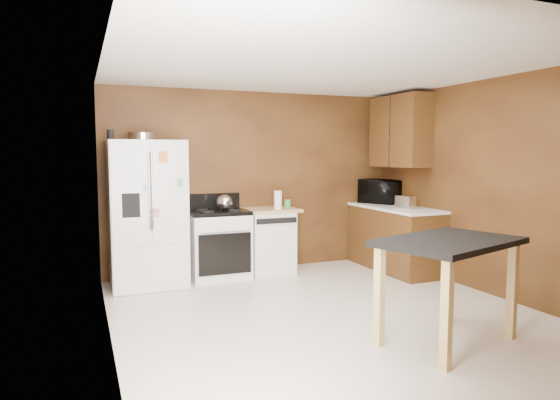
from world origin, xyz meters
TOP-DOWN VIEW (x-y plane):
  - floor at (0.00, 0.00)m, footprint 4.50×4.50m
  - ceiling at (0.00, 0.00)m, footprint 4.50×4.50m
  - wall_back at (0.00, 2.25)m, footprint 4.20×0.00m
  - wall_front at (0.00, -2.25)m, footprint 4.20×0.00m
  - wall_left at (-2.10, 0.00)m, footprint 0.00×4.50m
  - wall_right at (2.10, 0.00)m, footprint 0.00×4.50m
  - roasting_pan at (-1.57, 1.91)m, footprint 0.37×0.37m
  - pen_cup at (-1.96, 1.74)m, footprint 0.08×0.08m
  - kettle at (-0.56, 1.86)m, footprint 0.21×0.21m
  - paper_towel at (0.17, 1.84)m, footprint 0.11×0.11m
  - green_canister at (0.39, 2.02)m, footprint 0.12×0.12m
  - toaster at (1.75, 1.15)m, footprint 0.20×0.27m
  - microwave at (1.84, 1.92)m, footprint 0.60×0.69m
  - refrigerator at (-1.55, 1.86)m, footprint 0.90×0.80m
  - gas_range at (-0.64, 1.92)m, footprint 0.76×0.68m
  - dishwasher at (0.08, 1.95)m, footprint 0.78×0.63m
  - right_cabinets at (1.84, 1.48)m, footprint 0.63×1.58m
  - island at (0.61, -1.03)m, footprint 1.42×1.15m

SIDE VIEW (x-z plane):
  - floor at x=0.00m, z-range 0.00..0.00m
  - dishwasher at x=0.08m, z-range 0.01..0.90m
  - gas_range at x=-0.64m, z-range -0.09..1.01m
  - island at x=0.61m, z-range 0.31..1.23m
  - refrigerator at x=-1.55m, z-range 0.00..1.80m
  - right_cabinets at x=1.84m, z-range -0.32..2.13m
  - green_canister at x=0.39m, z-range 0.89..1.00m
  - toaster at x=1.75m, z-range 0.90..1.08m
  - kettle at x=-0.56m, z-range 0.90..1.11m
  - paper_towel at x=0.17m, z-range 0.89..1.14m
  - microwave at x=1.84m, z-range 0.90..1.22m
  - wall_back at x=0.00m, z-range -0.85..3.35m
  - wall_front at x=0.00m, z-range -0.85..3.35m
  - wall_left at x=-2.10m, z-range -1.00..3.50m
  - wall_right at x=2.10m, z-range -1.00..3.50m
  - roasting_pan at x=-1.57m, z-range 1.80..1.89m
  - pen_cup at x=-1.96m, z-range 1.80..1.92m
  - ceiling at x=0.00m, z-range 2.50..2.50m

